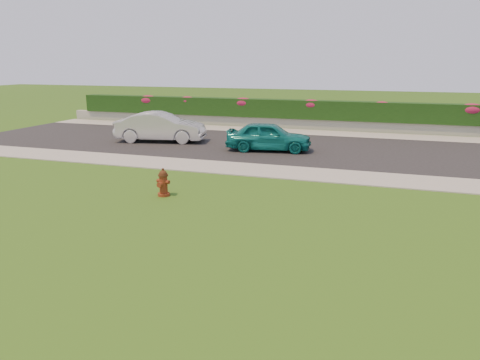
% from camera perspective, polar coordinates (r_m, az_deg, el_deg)
% --- Properties ---
extents(ground, '(120.00, 120.00, 0.00)m').
position_cam_1_polar(ground, '(8.93, -5.55, -12.12)').
color(ground, black).
rests_on(ground, ground).
extents(street_far, '(26.00, 8.00, 0.04)m').
position_cam_1_polar(street_far, '(23.18, -2.85, 4.51)').
color(street_far, black).
rests_on(street_far, ground).
extents(sidewalk_far, '(24.00, 2.00, 0.04)m').
position_cam_1_polar(sidewalk_far, '(19.17, -11.08, 2.17)').
color(sidewalk_far, gray).
rests_on(sidewalk_far, ground).
extents(sidewalk_beyond, '(34.00, 2.00, 0.04)m').
position_cam_1_polar(sidewalk_beyond, '(26.92, 9.09, 5.72)').
color(sidewalk_beyond, gray).
rests_on(sidewalk_beyond, ground).
extents(retaining_wall, '(34.00, 0.40, 0.60)m').
position_cam_1_polar(retaining_wall, '(28.35, 9.62, 6.69)').
color(retaining_wall, gray).
rests_on(retaining_wall, ground).
extents(hedge, '(32.00, 0.90, 1.10)m').
position_cam_1_polar(hedge, '(28.35, 9.73, 8.42)').
color(hedge, black).
rests_on(hedge, retaining_wall).
extents(fire_hydrant, '(0.44, 0.42, 0.85)m').
position_cam_1_polar(fire_hydrant, '(14.24, -9.34, -0.35)').
color(fire_hydrant, '#4C100B').
rests_on(fire_hydrant, ground).
extents(sedan_teal, '(3.98, 2.10, 1.29)m').
position_cam_1_polar(sedan_teal, '(21.07, 3.52, 5.34)').
color(sedan_teal, '#0D6967').
rests_on(sedan_teal, street_far).
extents(sedan_silver, '(4.65, 2.42, 1.46)m').
position_cam_1_polar(sedan_silver, '(23.77, -9.65, 6.39)').
color(sedan_silver, '#AFB3B7').
rests_on(sedan_silver, street_far).
extents(flower_clump_a, '(1.28, 0.82, 0.64)m').
position_cam_1_polar(flower_clump_a, '(32.00, -11.11, 9.54)').
color(flower_clump_a, '#A01B47').
rests_on(flower_clump_a, hedge).
extents(flower_clump_b, '(1.12, 0.72, 0.56)m').
position_cam_1_polar(flower_clump_b, '(30.71, -6.44, 9.59)').
color(flower_clump_b, '#A01B47').
rests_on(flower_clump_b, hedge).
extents(flower_clump_c, '(1.25, 0.81, 0.63)m').
position_cam_1_polar(flower_clump_c, '(29.33, 0.38, 9.40)').
color(flower_clump_c, '#A01B47').
rests_on(flower_clump_c, hedge).
extents(flower_clump_d, '(1.22, 0.79, 0.61)m').
position_cam_1_polar(flower_clump_d, '(28.30, 8.69, 9.08)').
color(flower_clump_d, '#A01B47').
rests_on(flower_clump_d, hedge).
extents(flower_clump_e, '(1.09, 0.70, 0.54)m').
position_cam_1_polar(flower_clump_e, '(27.90, 16.90, 8.61)').
color(flower_clump_e, '#A01B47').
rests_on(flower_clump_e, hedge).
extents(flower_clump_f, '(1.32, 0.85, 0.66)m').
position_cam_1_polar(flower_clump_f, '(28.15, 26.39, 7.70)').
color(flower_clump_f, '#A01B47').
rests_on(flower_clump_f, hedge).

